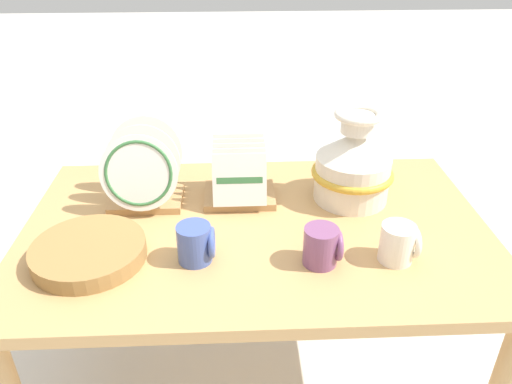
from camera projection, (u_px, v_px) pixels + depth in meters
ground_plane at (256, 379)px, 1.74m from camera, size 14.00×14.00×0.00m
display_table at (256, 246)px, 1.46m from camera, size 1.32×0.81×0.65m
ceramic_vase at (353, 164)px, 1.50m from camera, size 0.25×0.25×0.29m
dish_rack_round_plates at (144, 177)px, 1.48m from camera, size 0.22×0.20×0.24m
dish_rack_square_plates at (239, 181)px, 1.52m from camera, size 0.22×0.19×0.18m
wicker_charger_stack at (89, 252)px, 1.27m from camera, size 0.29×0.29×0.04m
mug_plum_glaze at (323, 246)px, 1.25m from camera, size 0.10×0.09×0.10m
mug_cobalt_glaze at (196, 243)px, 1.26m from camera, size 0.10×0.09×0.10m
mug_cream_glaze at (399, 243)px, 1.26m from camera, size 0.10×0.09×0.10m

